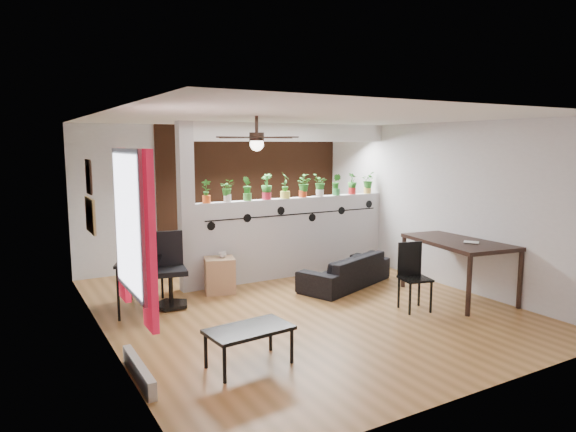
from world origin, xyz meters
The scene contains 31 objects.
room_shell centered at (0.00, 0.00, 1.30)m, with size 6.30×7.10×2.90m.
partition_wall centered at (0.80, 1.50, 0.68)m, with size 3.60×0.18×1.35m, color #BCBCC1.
ceiling_header centered at (0.80, 1.50, 2.45)m, with size 3.60×0.18×0.30m, color white.
pier_column centered at (-1.11, 1.50, 1.30)m, with size 0.22×0.20×2.60m, color #BCBCC1.
brick_panel centered at (0.80, 2.97, 1.30)m, with size 3.90×0.05×2.60m, color #994F2C.
vine_decal centered at (0.80, 1.40, 1.08)m, with size 3.31×0.01×0.30m.
window_assembly centered at (-2.56, -1.20, 1.51)m, with size 0.09×1.30×1.55m.
baseboard_heater centered at (-2.54, -1.20, 0.09)m, with size 0.08×1.00×0.18m, color #BCBAB3.
corkboard centered at (-2.58, 0.95, 1.35)m, with size 0.03×0.60×0.45m, color #A3854F.
framed_art centered at (-2.58, 0.90, 1.85)m, with size 0.03×0.34×0.44m.
ceiling_fan centered at (-0.80, -0.30, 2.31)m, with size 1.19×1.19×0.43m.
potted_plant_0 centered at (-0.78, 1.50, 1.55)m, with size 0.22×0.20×0.37m.
potted_plant_1 centered at (-0.43, 1.50, 1.54)m, with size 0.21×0.19×0.36m.
potted_plant_2 centered at (-0.08, 1.50, 1.56)m, with size 0.19×0.22×0.39m.
potted_plant_3 centered at (0.27, 1.50, 1.58)m, with size 0.27×0.28×0.43m.
potted_plant_4 centered at (0.62, 1.50, 1.59)m, with size 0.28×0.30×0.45m.
potted_plant_5 centered at (0.98, 1.50, 1.56)m, with size 0.17×0.21×0.40m.
potted_plant_6 centered at (1.33, 1.50, 1.56)m, with size 0.25×0.24×0.39m.
potted_plant_7 centered at (1.68, 1.50, 1.55)m, with size 0.23×0.24×0.38m.
potted_plant_8 centered at (2.03, 1.50, 1.56)m, with size 0.18×0.21×0.39m.
potted_plant_9 centered at (2.38, 1.50, 1.56)m, with size 0.25×0.25×0.40m.
sofa centered at (1.17, 0.51, 0.24)m, with size 1.66×0.65×0.48m, color black.
cube_shelf centered at (-0.72, 1.16, 0.27)m, with size 0.44×0.39×0.54m, color #A87D58.
cup centered at (-0.67, 1.16, 0.59)m, with size 0.12×0.12×0.09m, color gray.
computer_desk centered at (-1.96, 0.96, 0.66)m, with size 0.87×1.13×0.73m.
monitor centered at (-1.96, 1.11, 0.83)m, with size 0.06×0.35×0.20m, color black.
office_chair centered at (-1.58, 0.88, 0.45)m, with size 0.53×0.53×1.03m.
dining_table centered at (2.25, -0.82, 0.77)m, with size 1.18×1.70×0.86m.
book centered at (2.15, -1.12, 0.87)m, with size 0.15×0.20×0.02m, color gray.
folding_chair centered at (1.28, -0.88, 0.55)m, with size 0.45×0.45×0.92m.
coffee_table centered at (-1.47, -1.44, 0.36)m, with size 0.91×0.56×0.40m.
Camera 1 is at (-3.63, -5.98, 2.27)m, focal length 32.00 mm.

